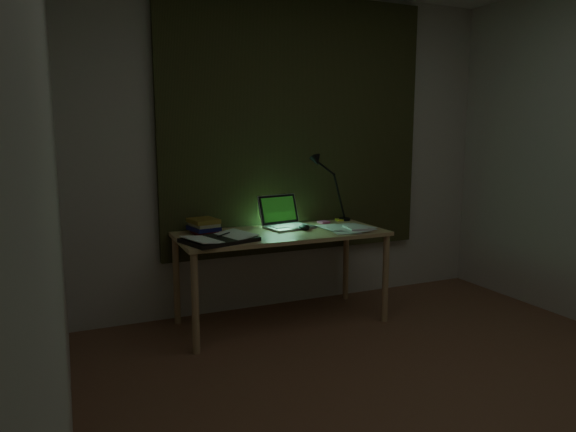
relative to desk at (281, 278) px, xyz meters
name	(u,v)px	position (x,y,z in m)	size (l,w,h in m)	color
floor	(463,421)	(0.29, -1.59, -0.34)	(3.50, 4.00, 0.00)	brown
wall_back	(295,151)	(0.29, 0.41, 0.91)	(3.50, 0.00, 2.50)	beige
wall_left	(51,177)	(-1.46, -1.59, 0.91)	(0.00, 4.00, 2.50)	beige
curtain	(297,126)	(0.29, 0.37, 1.11)	(2.20, 0.06, 2.00)	#34371B
desk	(281,278)	(0.00, 0.00, 0.00)	(1.50, 0.66, 0.69)	tan
laptop	(290,212)	(0.12, 0.12, 0.47)	(0.34, 0.38, 0.25)	silver
open_textbook	(219,239)	(-0.51, -0.15, 0.36)	(0.45, 0.32, 0.04)	white
book_stack	(204,226)	(-0.53, 0.15, 0.40)	(0.18, 0.21, 0.11)	white
loose_papers	(349,229)	(0.49, -0.12, 0.35)	(0.30, 0.32, 0.02)	silver
mouse	(304,227)	(0.19, 0.00, 0.36)	(0.07, 0.11, 0.04)	black
sticky_yellow	(340,220)	(0.63, 0.26, 0.35)	(0.07, 0.07, 0.01)	yellow
sticky_pink	(324,222)	(0.45, 0.21, 0.35)	(0.08, 0.08, 0.02)	pink
desk_lamp	(345,189)	(0.68, 0.26, 0.60)	(0.35, 0.27, 0.52)	black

